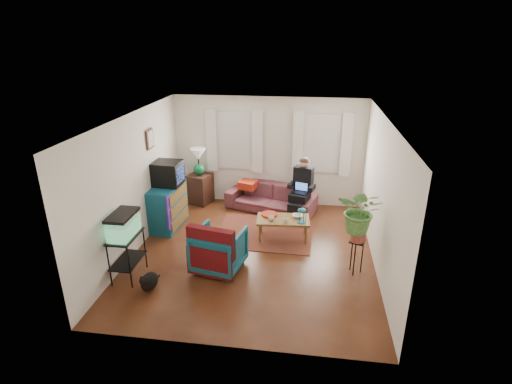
# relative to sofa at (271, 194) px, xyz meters

# --- Properties ---
(floor) EXTENTS (4.50, 5.00, 0.01)m
(floor) POSITION_rel_sofa_xyz_m (-0.12, -2.05, -0.41)
(floor) COLOR #4F2B14
(floor) RESTS_ON ground
(ceiling) EXTENTS (4.50, 5.00, 0.01)m
(ceiling) POSITION_rel_sofa_xyz_m (-0.12, -2.05, 2.19)
(ceiling) COLOR white
(ceiling) RESTS_ON wall_back
(wall_back) EXTENTS (4.50, 0.01, 2.60)m
(wall_back) POSITION_rel_sofa_xyz_m (-0.12, 0.45, 0.89)
(wall_back) COLOR silver
(wall_back) RESTS_ON floor
(wall_front) EXTENTS (4.50, 0.01, 2.60)m
(wall_front) POSITION_rel_sofa_xyz_m (-0.12, -4.55, 0.89)
(wall_front) COLOR silver
(wall_front) RESTS_ON floor
(wall_left) EXTENTS (0.01, 5.00, 2.60)m
(wall_left) POSITION_rel_sofa_xyz_m (-2.37, -2.05, 0.89)
(wall_left) COLOR silver
(wall_left) RESTS_ON floor
(wall_right) EXTENTS (0.01, 5.00, 2.60)m
(wall_right) POSITION_rel_sofa_xyz_m (2.13, -2.05, 0.89)
(wall_right) COLOR silver
(wall_right) RESTS_ON floor
(window_left) EXTENTS (1.08, 0.04, 1.38)m
(window_left) POSITION_rel_sofa_xyz_m (-0.92, 0.43, 1.14)
(window_left) COLOR white
(window_left) RESTS_ON wall_back
(window_right) EXTENTS (1.08, 0.04, 1.38)m
(window_right) POSITION_rel_sofa_xyz_m (1.13, 0.43, 1.14)
(window_right) COLOR white
(window_right) RESTS_ON wall_back
(curtains_left) EXTENTS (1.36, 0.06, 1.50)m
(curtains_left) POSITION_rel_sofa_xyz_m (-0.92, 0.35, 1.14)
(curtains_left) COLOR white
(curtains_left) RESTS_ON wall_back
(curtains_right) EXTENTS (1.36, 0.06, 1.50)m
(curtains_right) POSITION_rel_sofa_xyz_m (1.13, 0.35, 1.14)
(curtains_right) COLOR white
(curtains_right) RESTS_ON wall_back
(picture_frame) EXTENTS (0.04, 0.32, 0.40)m
(picture_frame) POSITION_rel_sofa_xyz_m (-2.34, -1.20, 1.54)
(picture_frame) COLOR #3D2616
(picture_frame) RESTS_ON wall_left
(area_rug) EXTENTS (2.05, 1.66, 0.01)m
(area_rug) POSITION_rel_sofa_xyz_m (-0.01, -1.21, -0.40)
(area_rug) COLOR brown
(area_rug) RESTS_ON floor
(sofa) EXTENTS (2.23, 1.38, 0.81)m
(sofa) POSITION_rel_sofa_xyz_m (0.00, 0.00, 0.00)
(sofa) COLOR brown
(sofa) RESTS_ON floor
(seated_person) EXTENTS (0.68, 0.76, 1.24)m
(seated_person) POSITION_rel_sofa_xyz_m (0.72, -0.21, 0.21)
(seated_person) COLOR black
(seated_person) RESTS_ON sofa
(side_table) EXTENTS (0.63, 0.63, 0.73)m
(side_table) POSITION_rel_sofa_xyz_m (-1.77, 0.20, -0.04)
(side_table) COLOR #371C14
(side_table) RESTS_ON floor
(table_lamp) EXTENTS (0.47, 0.47, 0.67)m
(table_lamp) POSITION_rel_sofa_xyz_m (-1.77, 0.20, 0.64)
(table_lamp) COLOR white
(table_lamp) RESTS_ON side_table
(dresser) EXTENTS (0.58, 1.07, 0.94)m
(dresser) POSITION_rel_sofa_xyz_m (-2.11, -1.18, 0.06)
(dresser) COLOR #12566D
(dresser) RESTS_ON floor
(crt_tv) EXTENTS (0.60, 0.55, 0.50)m
(crt_tv) POSITION_rel_sofa_xyz_m (-2.09, -1.07, 0.78)
(crt_tv) COLOR black
(crt_tv) RESTS_ON dresser
(aquarium_stand) EXTENTS (0.40, 0.71, 0.79)m
(aquarium_stand) POSITION_rel_sofa_xyz_m (-2.12, -3.14, -0.01)
(aquarium_stand) COLOR black
(aquarium_stand) RESTS_ON floor
(aquarium) EXTENTS (0.36, 0.65, 0.42)m
(aquarium) POSITION_rel_sofa_xyz_m (-2.12, -3.14, 0.60)
(aquarium) COLOR #7FD899
(aquarium) RESTS_ON aquarium_stand
(black_cat) EXTENTS (0.30, 0.43, 0.34)m
(black_cat) POSITION_rel_sofa_xyz_m (-1.64, -3.44, -0.23)
(black_cat) COLOR black
(black_cat) RESTS_ON floor
(armchair) EXTENTS (0.95, 0.91, 0.84)m
(armchair) POSITION_rel_sofa_xyz_m (-0.64, -2.66, 0.01)
(armchair) COLOR #12616D
(armchair) RESTS_ON floor
(serape_throw) EXTENTS (0.86, 0.36, 0.69)m
(serape_throw) POSITION_rel_sofa_xyz_m (-0.71, -2.98, 0.19)
(serape_throw) COLOR #9E0A0A
(serape_throw) RESTS_ON armchair
(coffee_table) EXTENTS (1.09, 0.65, 0.44)m
(coffee_table) POSITION_rel_sofa_xyz_m (0.39, -1.37, -0.19)
(coffee_table) COLOR brown
(coffee_table) RESTS_ON floor
(cup_a) EXTENTS (0.13, 0.13, 0.09)m
(cup_a) POSITION_rel_sofa_xyz_m (0.16, -1.48, 0.08)
(cup_a) COLOR white
(cup_a) RESTS_ON coffee_table
(cup_b) EXTENTS (0.10, 0.10, 0.09)m
(cup_b) POSITION_rel_sofa_xyz_m (0.45, -1.54, 0.07)
(cup_b) COLOR beige
(cup_b) RESTS_ON coffee_table
(bowl) EXTENTS (0.22, 0.22, 0.05)m
(bowl) POSITION_rel_sofa_xyz_m (0.67, -1.26, 0.06)
(bowl) COLOR white
(bowl) RESTS_ON coffee_table
(snack_tray) EXTENTS (0.35, 0.35, 0.04)m
(snack_tray) POSITION_rel_sofa_xyz_m (0.10, -1.25, 0.05)
(snack_tray) COLOR #B21414
(snack_tray) RESTS_ON coffee_table
(birdcage) EXTENTS (0.18, 0.18, 0.31)m
(birdcage) POSITION_rel_sofa_xyz_m (0.77, -1.49, 0.18)
(birdcage) COLOR #115B6B
(birdcage) RESTS_ON coffee_table
(plant_stand) EXTENTS (0.34, 0.34, 0.63)m
(plant_stand) POSITION_rel_sofa_xyz_m (1.75, -2.48, -0.09)
(plant_stand) COLOR black
(plant_stand) RESTS_ON floor
(potted_plant) EXTENTS (0.89, 0.83, 0.80)m
(potted_plant) POSITION_rel_sofa_xyz_m (1.75, -2.48, 0.66)
(potted_plant) COLOR #599947
(potted_plant) RESTS_ON plant_stand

